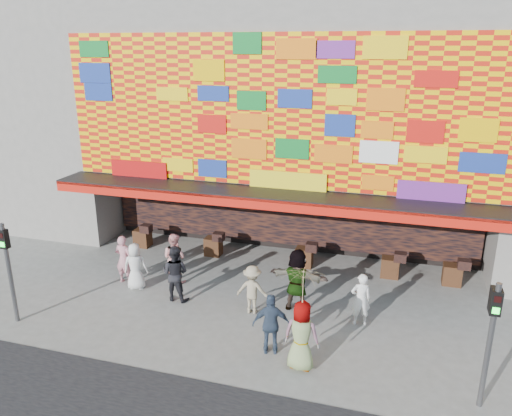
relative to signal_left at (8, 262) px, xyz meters
The scene contains 15 objects.
ground 6.64m from the signal_left, 13.61° to the left, with size 90.00×90.00×0.00m, color slate.
shop_building 11.98m from the signal_left, 57.35° to the left, with size 15.20×9.40×10.00m.
neighbor_left 12.40m from the signal_left, 125.59° to the left, with size 11.00×8.00×12.00m, color gray.
signal_left is the anchor object (origin of this frame).
signal_right 12.40m from the signal_left, ahead, with size 0.22×0.20×3.00m.
ped_a 3.79m from the signal_left, 50.97° to the left, with size 0.76×0.50×1.56m, color silver.
ped_b 3.69m from the signal_left, 61.44° to the left, with size 0.61×0.40×1.66m, color #C47F8B.
ped_c 4.71m from the signal_left, 33.18° to the left, with size 0.87×0.68×1.79m, color black.
ped_d 6.92m from the signal_left, 20.91° to the left, with size 0.97×0.56×1.49m, color tan.
ped_e 7.55m from the signal_left, ahead, with size 0.97×0.40×1.66m, color #35455D.
ped_f 8.22m from the signal_left, 21.51° to the left, with size 1.80×0.57×1.94m, color gray.
ped_g 8.37m from the signal_left, ahead, with size 0.88×0.57×1.80m, color gray.
ped_h 9.93m from the signal_left, 15.80° to the left, with size 0.57×0.38×1.57m, color white.
ped_i 5.03m from the signal_left, 48.40° to the left, with size 0.83×0.64×1.70m, color pink.
parasol 8.33m from the signal_left, ahead, with size 1.24×1.25×1.91m.
Camera 1 is at (4.09, -11.69, 7.61)m, focal length 35.00 mm.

